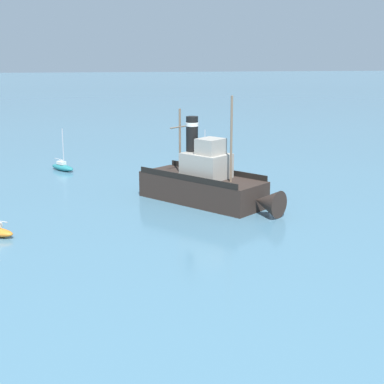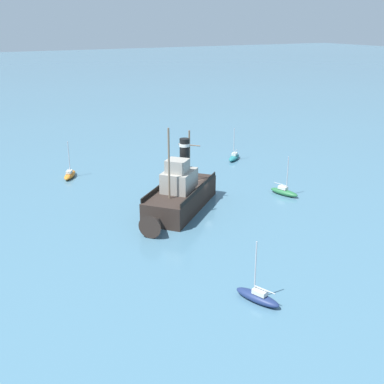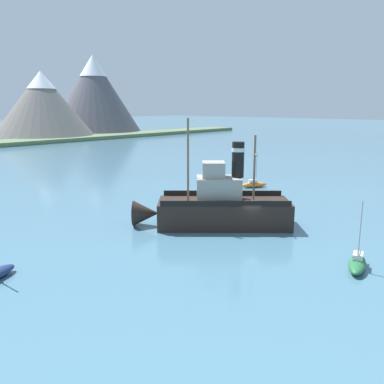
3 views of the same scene
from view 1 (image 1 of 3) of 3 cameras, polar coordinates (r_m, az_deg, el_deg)
ground_plane at (r=56.75m, az=0.07°, el=-0.31°), size 600.00×600.00×0.00m
old_tugboat at (r=53.51m, az=1.47°, el=0.83°), size 12.05×13.04×9.90m
sailboat_teal at (r=69.79m, az=-12.45°, el=2.40°), size 3.28×3.62×4.90m
sailboat_green at (r=67.07m, az=1.00°, el=2.27°), size 3.96×2.16×4.90m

